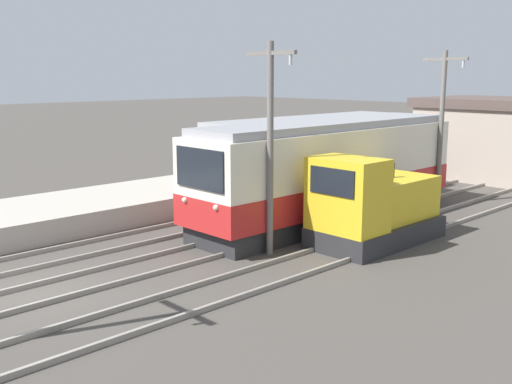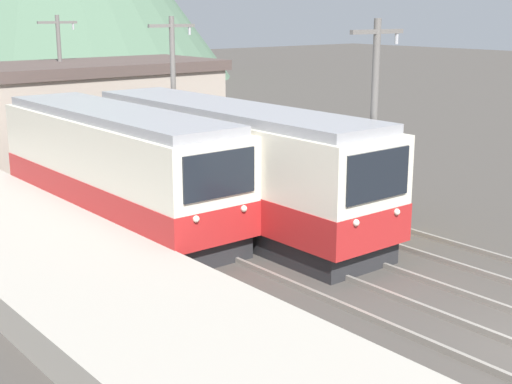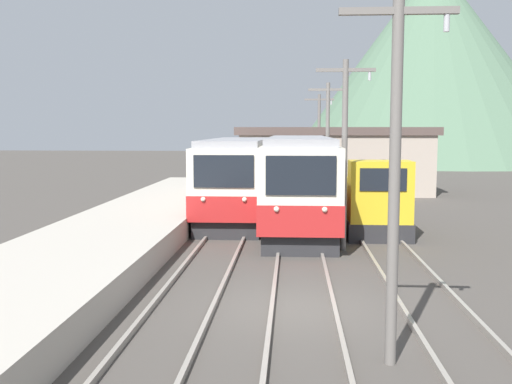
% 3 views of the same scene
% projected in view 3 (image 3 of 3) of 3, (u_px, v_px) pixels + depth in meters
% --- Properties ---
extents(ground_plane, '(200.00, 200.00, 0.00)m').
position_uv_depth(ground_plane, '(294.00, 308.00, 13.98)').
color(ground_plane, '#47423D').
extents(platform_left, '(4.50, 54.00, 0.85)m').
position_uv_depth(platform_left, '(33.00, 286.00, 14.32)').
color(platform_left, '#ADA599').
rests_on(platform_left, ground).
extents(track_left, '(1.54, 60.00, 0.14)m').
position_uv_depth(track_left, '(184.00, 303.00, 14.13)').
color(track_left, gray).
rests_on(track_left, ground).
extents(track_center, '(1.54, 60.00, 0.14)m').
position_uv_depth(track_center, '(303.00, 306.00, 13.96)').
color(track_center, gray).
rests_on(track_center, ground).
extents(track_right, '(1.54, 60.00, 0.14)m').
position_uv_depth(track_right, '(433.00, 308.00, 13.78)').
color(track_right, gray).
rests_on(track_right, ground).
extents(commuter_train_left, '(2.84, 11.14, 3.72)m').
position_uv_depth(commuter_train_left, '(238.00, 182.00, 27.61)').
color(commuter_train_left, '#28282B').
rests_on(commuter_train_left, ground).
extents(commuter_train_center, '(2.84, 12.59, 3.84)m').
position_uv_depth(commuter_train_center, '(299.00, 186.00, 25.30)').
color(commuter_train_center, '#28282B').
rests_on(commuter_train_center, ground).
extents(shunting_locomotive, '(2.40, 4.88, 3.00)m').
position_uv_depth(shunting_locomotive, '(374.00, 204.00, 23.79)').
color(shunting_locomotive, '#28282B').
rests_on(shunting_locomotive, ground).
extents(catenary_mast_near, '(2.00, 0.20, 6.50)m').
position_uv_depth(catenary_mast_near, '(395.00, 165.00, 10.31)').
color(catenary_mast_near, slate).
rests_on(catenary_mast_near, ground).
extents(catenary_mast_mid, '(2.00, 0.20, 6.50)m').
position_uv_depth(catenary_mast_mid, '(345.00, 147.00, 20.36)').
color(catenary_mast_mid, slate).
rests_on(catenary_mast_mid, ground).
extents(catenary_mast_far, '(2.00, 0.20, 6.50)m').
position_uv_depth(catenary_mast_far, '(328.00, 141.00, 30.41)').
color(catenary_mast_far, slate).
rests_on(catenary_mast_far, ground).
extents(catenary_mast_distant, '(2.00, 0.20, 6.50)m').
position_uv_depth(catenary_mast_distant, '(319.00, 138.00, 40.46)').
color(catenary_mast_distant, slate).
rests_on(catenary_mast_distant, ground).
extents(station_building, '(12.60, 6.30, 4.29)m').
position_uv_depth(station_building, '(334.00, 160.00, 39.40)').
color(station_building, '#AD9E8E').
rests_on(station_building, ground).
extents(mountain_backdrop, '(36.74, 36.74, 25.20)m').
position_uv_depth(mountain_backdrop, '(432.00, 62.00, 75.78)').
color(mountain_backdrop, '#517056').
rests_on(mountain_backdrop, ground).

